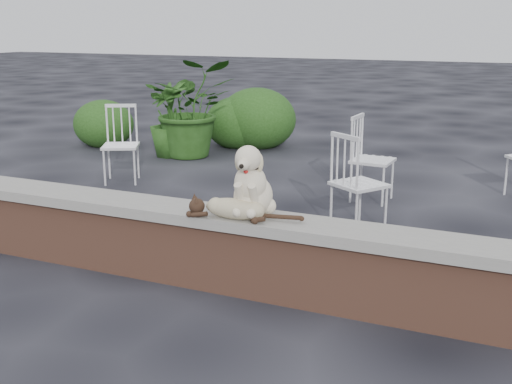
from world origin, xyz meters
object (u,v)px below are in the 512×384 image
at_px(cat, 234,207).
at_px(potted_plant_a, 191,108).
at_px(dog, 253,178).
at_px(chair_a, 120,144).
at_px(potted_plant_b, 169,119).
at_px(chair_c, 359,182).
at_px(chair_e, 373,159).

relative_size(cat, potted_plant_a, 0.68).
bearing_deg(cat, dog, 56.05).
relative_size(dog, chair_a, 0.56).
bearing_deg(potted_plant_b, potted_plant_a, 22.92).
relative_size(cat, chair_c, 1.04).
height_order(cat, chair_e, chair_e).
height_order(chair_e, chair_a, same).
distance_m(chair_e, chair_a, 3.05).
bearing_deg(dog, cat, -123.95).
distance_m(chair_c, chair_e, 1.10).
distance_m(dog, chair_e, 2.77).
relative_size(dog, chair_c, 0.56).
xyz_separation_m(chair_a, potted_plant_b, (-0.27, 1.59, 0.07)).
bearing_deg(cat, potted_plant_a, 117.00).
height_order(dog, potted_plant_a, potted_plant_a).
bearing_deg(potted_plant_b, chair_e, -19.78).
distance_m(chair_c, chair_a, 3.23).
relative_size(chair_e, chair_a, 1.00).
height_order(chair_c, potted_plant_a, potted_plant_a).
xyz_separation_m(dog, chair_a, (-2.81, 2.33, -0.37)).
bearing_deg(dog, potted_plant_b, 122.33).
distance_m(chair_e, potted_plant_a, 3.28).
bearing_deg(potted_plant_a, chair_e, -23.58).
xyz_separation_m(chair_c, potted_plant_b, (-3.43, 2.27, 0.07)).
distance_m(dog, potted_plant_a, 4.92).
relative_size(potted_plant_a, potted_plant_b, 1.31).
xyz_separation_m(chair_e, chair_a, (-3.03, -0.41, 0.00)).
relative_size(chair_e, potted_plant_a, 0.66).
bearing_deg(chair_c, potted_plant_a, -3.44).
xyz_separation_m(chair_e, potted_plant_a, (-3.00, 1.31, 0.24)).
relative_size(cat, chair_e, 1.04).
bearing_deg(chair_a, potted_plant_a, 61.76).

